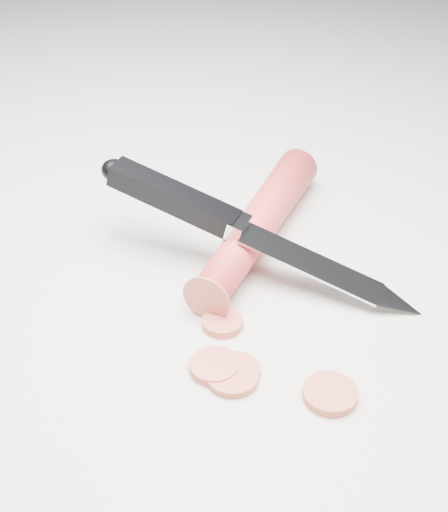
# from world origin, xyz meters

# --- Properties ---
(ground) EXTENTS (2.40, 2.40, 0.00)m
(ground) POSITION_xyz_m (0.00, 0.00, 0.00)
(ground) COLOR beige
(ground) RESTS_ON ground
(carrot) EXTENTS (0.08, 0.22, 0.03)m
(carrot) POSITION_xyz_m (-0.01, 0.09, 0.02)
(carrot) COLOR red
(carrot) RESTS_ON ground
(carrot_slice_0) EXTENTS (0.03, 0.03, 0.01)m
(carrot_slice_0) POSITION_xyz_m (0.00, -0.07, 0.00)
(carrot_slice_0) COLOR #CA5140
(carrot_slice_0) RESTS_ON ground
(carrot_slice_1) EXTENTS (0.04, 0.04, 0.01)m
(carrot_slice_1) POSITION_xyz_m (-0.00, -0.08, 0.00)
(carrot_slice_1) COLOR #CA5140
(carrot_slice_1) RESTS_ON ground
(carrot_slice_2) EXTENTS (0.04, 0.04, 0.01)m
(carrot_slice_2) POSITION_xyz_m (0.07, -0.08, 0.00)
(carrot_slice_2) COLOR #CA5140
(carrot_slice_2) RESTS_ON ground
(carrot_slice_3) EXTENTS (0.03, 0.03, 0.01)m
(carrot_slice_3) POSITION_xyz_m (-0.02, -0.02, 0.00)
(carrot_slice_3) COLOR #CA5140
(carrot_slice_3) RESTS_ON ground
(carrot_slice_4) EXTENTS (0.03, 0.03, 0.01)m
(carrot_slice_4) POSITION_xyz_m (-0.01, -0.07, 0.00)
(carrot_slice_4) COLOR #CA5140
(carrot_slice_4) RESTS_ON ground
(kitchen_knife) EXTENTS (0.28, 0.09, 0.08)m
(kitchen_knife) POSITION_xyz_m (-0.00, 0.05, 0.04)
(kitchen_knife) COLOR silver
(kitchen_knife) RESTS_ON ground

